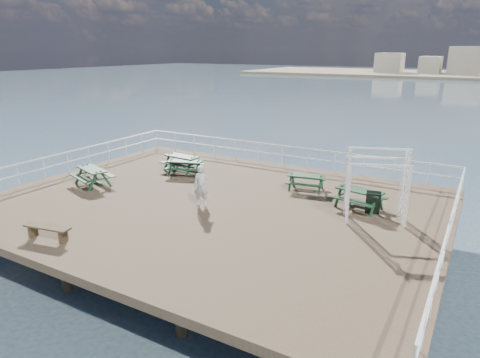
% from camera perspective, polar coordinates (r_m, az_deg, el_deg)
% --- Properties ---
extents(ground, '(18.00, 14.00, 0.30)m').
position_cam_1_polar(ground, '(17.86, -3.63, -3.50)').
color(ground, brown).
rests_on(ground, ground).
extents(railing, '(17.77, 13.76, 1.10)m').
position_cam_1_polar(railing, '(19.66, 0.27, 1.60)').
color(railing, silver).
rests_on(railing, ground).
extents(picnic_table_a, '(2.03, 1.83, 0.82)m').
position_cam_1_polar(picnic_table_a, '(21.64, -7.35, 1.94)').
color(picnic_table_a, '#153B1D').
rests_on(picnic_table_a, ground).
extents(picnic_table_b, '(1.93, 1.60, 0.89)m').
position_cam_1_polar(picnic_table_b, '(22.41, -7.76, 2.56)').
color(picnic_table_b, '#153B1D').
rests_on(picnic_table_b, ground).
extents(picnic_table_c, '(1.79, 1.54, 0.78)m').
position_cam_1_polar(picnic_table_c, '(19.35, 8.82, -0.03)').
color(picnic_table_c, '#153B1D').
rests_on(picnic_table_c, ground).
extents(picnic_table_d, '(2.23, 2.00, 0.90)m').
position_cam_1_polar(picnic_table_d, '(20.94, -19.12, 0.75)').
color(picnic_table_d, '#153B1D').
rests_on(picnic_table_d, ground).
extents(picnic_table_e, '(2.07, 1.80, 0.88)m').
position_cam_1_polar(picnic_table_e, '(17.54, 15.64, -2.05)').
color(picnic_table_e, '#153B1D').
rests_on(picnic_table_e, ground).
extents(flat_bench_near, '(1.72, 0.69, 0.48)m').
position_cam_1_polar(flat_bench_near, '(15.61, -24.31, -6.16)').
color(flat_bench_near, brown).
rests_on(flat_bench_near, ground).
extents(trellis_arbor, '(2.47, 1.88, 2.73)m').
position_cam_1_polar(trellis_arbor, '(16.35, 17.66, -1.21)').
color(trellis_arbor, silver).
rests_on(trellis_arbor, ground).
extents(sandwich_board, '(0.61, 0.51, 0.89)m').
position_cam_1_polar(sandwich_board, '(17.15, 17.30, -3.08)').
color(sandwich_board, black).
rests_on(sandwich_board, ground).
extents(person, '(0.71, 0.59, 1.66)m').
position_cam_1_polar(person, '(17.16, -5.18, -0.94)').
color(person, silver).
rests_on(person, ground).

